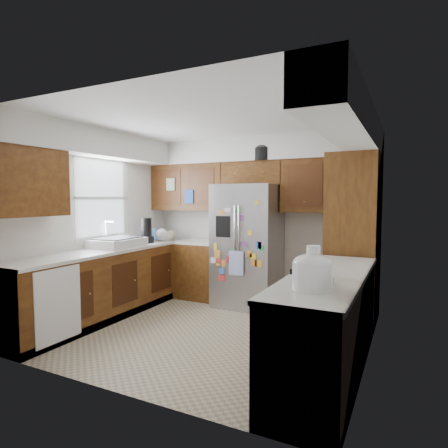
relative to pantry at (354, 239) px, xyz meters
The scene contains 12 objects.
floor 2.17m from the pantry, 142.52° to the right, with size 3.60×3.60×0.00m, color tan.
room_shell 1.94m from the pantry, 153.92° to the right, with size 3.64×3.24×2.52m.
left_counter_run 3.14m from the pantry, 158.56° to the right, with size 1.36×3.20×0.92m.
right_counter_run 1.75m from the pantry, 90.00° to the right, with size 0.63×2.25×0.92m.
pantry is the anchor object (origin of this frame).
fridge 1.51m from the pantry, behind, with size 0.90×0.79×1.80m.
bridge_cabinet 1.77m from the pantry, 169.43° to the left, with size 0.96×0.34×0.35m, color #401D0C.
fridge_top_items 1.93m from the pantry, behind, with size 0.76×0.39×0.27m.
sink_assembly 3.18m from the pantry, 160.64° to the right, with size 0.52×0.70×0.37m.
left_counter_clutter 2.96m from the pantry, behind, with size 0.40×0.83×0.38m.
rice_cooker 2.25m from the pantry, 90.01° to the right, with size 0.31×0.30×0.27m.
paper_towel 1.76m from the pantry, 93.53° to the right, with size 0.12×0.12×0.27m, color white.
Camera 1 is at (2.14, -3.87, 1.60)m, focal length 30.00 mm.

